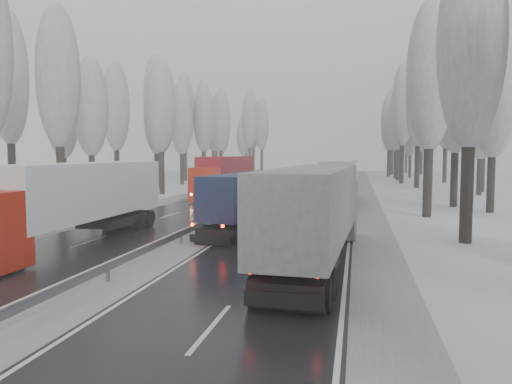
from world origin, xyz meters
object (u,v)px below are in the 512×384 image
(truck_blue_box, at_px, (255,195))
(truck_red_white, at_px, (75,197))
(truck_grey_tarp, at_px, (318,208))
(box_truck_distant, at_px, (325,172))
(truck_cream_box, at_px, (341,178))
(truck_red_red, at_px, (225,174))

(truck_blue_box, bearing_deg, truck_red_white, -128.51)
(truck_grey_tarp, xyz_separation_m, truck_red_white, (-13.01, 2.14, 0.05))
(box_truck_distant, relative_size, truck_red_white, 0.47)
(truck_blue_box, xyz_separation_m, truck_cream_box, (5.00, 17.65, 0.34))
(truck_blue_box, height_order, box_truck_distant, truck_blue_box)
(truck_cream_box, bearing_deg, truck_blue_box, -103.63)
(truck_grey_tarp, height_order, truck_blue_box, truck_grey_tarp)
(truck_grey_tarp, distance_m, truck_red_red, 34.69)
(truck_cream_box, xyz_separation_m, box_truck_distant, (-4.10, 41.57, -1.00))
(truck_blue_box, xyz_separation_m, truck_red_red, (-8.00, 22.05, 0.53))
(truck_blue_box, height_order, truck_red_white, truck_red_white)
(box_truck_distant, distance_m, truck_red_red, 38.24)
(box_truck_distant, xyz_separation_m, truck_red_red, (-8.90, -37.17, 1.18))
(box_truck_distant, bearing_deg, truck_red_white, -90.41)
(truck_grey_tarp, relative_size, truck_red_red, 0.94)
(truck_red_white, bearing_deg, truck_red_red, 90.05)
(truck_grey_tarp, xyz_separation_m, truck_blue_box, (-4.89, 10.16, -0.37))
(truck_red_red, bearing_deg, truck_grey_tarp, -67.29)
(truck_blue_box, relative_size, truck_cream_box, 0.87)
(truck_grey_tarp, relative_size, box_truck_distant, 2.11)
(truck_red_white, relative_size, truck_red_red, 0.96)
(truck_grey_tarp, bearing_deg, truck_cream_box, 92.67)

